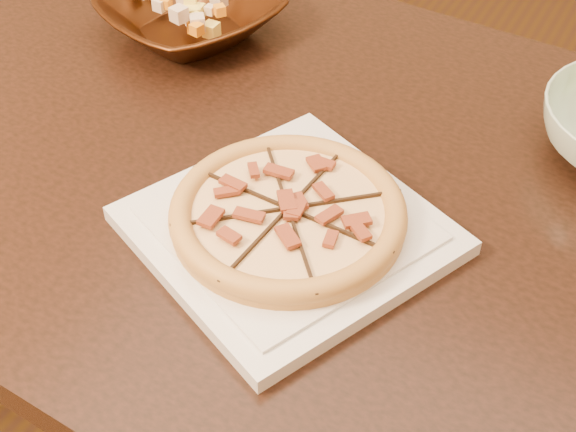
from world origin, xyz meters
The scene contains 5 objects.
floor centered at (0.00, 0.00, -0.01)m, with size 4.00×4.00×0.02m, color #3A230B.
dining_table centered at (0.02, -0.17, 0.64)m, with size 1.33×0.90×0.75m.
plate centered at (0.11, -0.29, 0.76)m, with size 0.37×0.37×0.02m.
pizza centered at (0.11, -0.29, 0.78)m, with size 0.25×0.25×0.03m.
bronze_bowl centered at (-0.21, 0.01, 0.78)m, with size 0.24×0.24×0.06m, color #40210E.
Camera 1 is at (0.40, -0.82, 1.34)m, focal length 50.00 mm.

